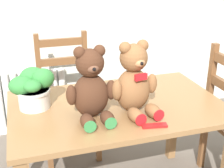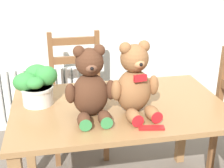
{
  "view_description": "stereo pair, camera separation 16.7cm",
  "coord_description": "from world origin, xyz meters",
  "px_view_note": "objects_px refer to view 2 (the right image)",
  "views": [
    {
      "loc": [
        -0.52,
        -1.18,
        1.51
      ],
      "look_at": [
        -0.06,
        0.3,
        0.88
      ],
      "focal_mm": 50.0,
      "sensor_mm": 36.0,
      "label": 1
    },
    {
      "loc": [
        -0.35,
        -1.22,
        1.51
      ],
      "look_at": [
        -0.06,
        0.3,
        0.88
      ],
      "focal_mm": 50.0,
      "sensor_mm": 36.0,
      "label": 2
    }
  ],
  "objects_px": {
    "teddy_bear_right": "(135,83)",
    "chocolate_bar": "(151,128)",
    "teddy_bear_left": "(90,87)",
    "potted_plant": "(37,84)",
    "wooden_chair_behind": "(77,97)"
  },
  "relations": [
    {
      "from": "teddy_bear_right",
      "to": "potted_plant",
      "type": "xyz_separation_m",
      "value": [
        -0.53,
        0.22,
        -0.05
      ]
    },
    {
      "from": "teddy_bear_left",
      "to": "potted_plant",
      "type": "distance_m",
      "value": 0.36
    },
    {
      "from": "teddy_bear_right",
      "to": "chocolate_bar",
      "type": "distance_m",
      "value": 0.26
    },
    {
      "from": "teddy_bear_right",
      "to": "potted_plant",
      "type": "bearing_deg",
      "value": -31.39
    },
    {
      "from": "wooden_chair_behind",
      "to": "teddy_bear_right",
      "type": "distance_m",
      "value": 0.97
    },
    {
      "from": "teddy_bear_left",
      "to": "teddy_bear_right",
      "type": "relative_size",
      "value": 0.98
    },
    {
      "from": "teddy_bear_right",
      "to": "potted_plant",
      "type": "relative_size",
      "value": 1.58
    },
    {
      "from": "potted_plant",
      "to": "chocolate_bar",
      "type": "xyz_separation_m",
      "value": [
        0.57,
        -0.42,
        -0.11
      ]
    },
    {
      "from": "chocolate_bar",
      "to": "potted_plant",
      "type": "bearing_deg",
      "value": 143.52
    },
    {
      "from": "wooden_chair_behind",
      "to": "potted_plant",
      "type": "height_order",
      "value": "wooden_chair_behind"
    },
    {
      "from": "potted_plant",
      "to": "wooden_chair_behind",
      "type": "bearing_deg",
      "value": 65.85
    },
    {
      "from": "teddy_bear_left",
      "to": "chocolate_bar",
      "type": "relative_size",
      "value": 3.01
    },
    {
      "from": "teddy_bear_left",
      "to": "potted_plant",
      "type": "xyz_separation_m",
      "value": [
        -0.29,
        0.22,
        -0.05
      ]
    },
    {
      "from": "potted_plant",
      "to": "chocolate_bar",
      "type": "relative_size",
      "value": 1.94
    },
    {
      "from": "wooden_chair_behind",
      "to": "teddy_bear_left",
      "type": "height_order",
      "value": "teddy_bear_left"
    }
  ]
}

